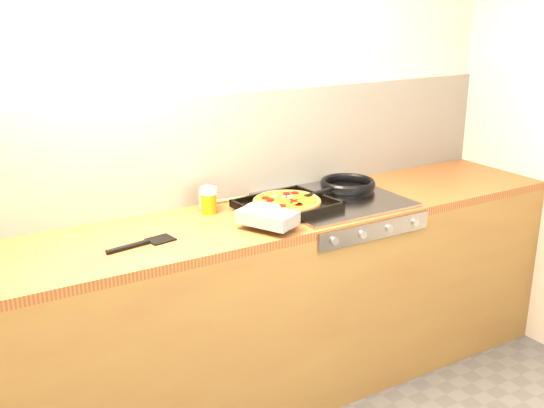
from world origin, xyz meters
TOP-DOWN VIEW (x-y plane):
  - room_shell at (0.00, 1.39)m, footprint 3.20×3.20m
  - counter_run at (0.00, 1.10)m, footprint 3.20×0.62m
  - stovetop at (0.45, 1.10)m, footprint 0.60×0.56m
  - pizza_on_tray at (0.13, 1.05)m, footprint 0.53×0.49m
  - frying_pan at (0.58, 1.17)m, footprint 0.47×0.33m
  - tomato_can at (-0.12, 1.28)m, footprint 0.10×0.10m
  - juice_glass at (-0.13, 1.25)m, footprint 0.09×0.09m
  - wooden_spoon at (0.11, 1.34)m, footprint 0.30×0.07m
  - black_spatula at (-0.52, 1.03)m, footprint 0.29×0.10m

SIDE VIEW (x-z plane):
  - counter_run at x=0.00m, z-range 0.00..0.90m
  - stovetop at x=0.45m, z-range 0.90..0.92m
  - black_spatula at x=-0.52m, z-range 0.90..0.92m
  - wooden_spoon at x=0.11m, z-range 0.90..0.92m
  - frying_pan at x=0.58m, z-range 0.92..0.96m
  - pizza_on_tray at x=0.13m, z-range 0.91..0.98m
  - tomato_can at x=-0.12m, z-range 0.90..1.02m
  - juice_glass at x=-0.13m, z-range 0.90..1.02m
  - room_shell at x=0.00m, z-range -0.45..2.75m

